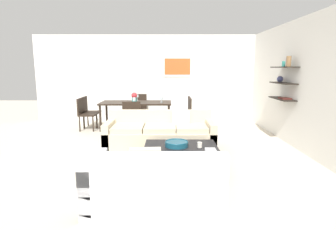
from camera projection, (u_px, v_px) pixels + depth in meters
ground_plane at (153, 154)px, 5.40m from camera, size 18.00×18.00×0.00m
back_wall_unit at (168, 78)px, 8.64m from camera, size 8.40×0.09×2.70m
right_wall_shelf_unit at (297, 84)px, 5.76m from camera, size 0.34×8.20×2.70m
sofa_beige at (160, 135)px, 5.68m from camera, size 2.22×0.90×0.78m
loveseat_white at (154, 183)px, 3.33m from camera, size 1.62×0.90×0.78m
coffee_table at (181, 158)px, 4.57m from camera, size 1.23×0.99×0.38m
decorative_bowl at (177, 144)px, 4.58m from camera, size 0.39×0.39×0.09m
candle_jar at (200, 145)px, 4.52m from camera, size 0.08×0.08×0.09m
dining_table at (136, 104)px, 7.55m from camera, size 1.94×0.88×0.75m
dining_chair_left_near at (85, 112)px, 7.39m from camera, size 0.44×0.44×0.88m
dining_chair_right_near at (186, 112)px, 7.39m from camera, size 0.44×0.44×0.88m
dining_chair_foot at (132, 116)px, 6.75m from camera, size 0.44×0.44×0.88m
dining_chair_head at (139, 107)px, 8.41m from camera, size 0.44×0.44×0.88m
dining_chair_left_far at (89, 110)px, 7.78m from camera, size 0.44×0.44×0.88m
dining_chair_right_far at (185, 110)px, 7.77m from camera, size 0.44×0.44×0.88m
wine_glass_foot at (134, 99)px, 7.14m from camera, size 0.08×0.08×0.17m
wine_glass_head at (137, 96)px, 7.89m from camera, size 0.07×0.07×0.17m
wine_glass_right_far at (162, 97)px, 7.63m from camera, size 0.06×0.06×0.17m
wine_glass_right_near at (161, 98)px, 7.41m from camera, size 0.08×0.08×0.17m
centerpiece_vase at (134, 97)px, 7.56m from camera, size 0.16×0.16×0.26m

